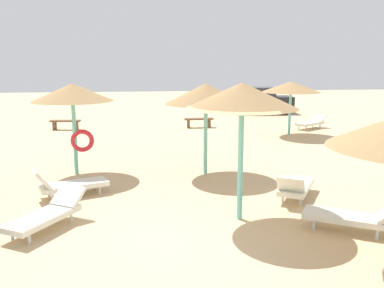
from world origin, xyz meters
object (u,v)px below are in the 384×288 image
object	(u,v)px
lounger_0	(47,214)
parked_car	(261,101)
parasol_2	(242,96)
parasol_3	(291,87)
parasol_6	(206,94)
lounger_4	(353,217)
lounger_3	(311,123)
bench_1	(65,123)
lounger_5	(69,184)
parasol_5	(73,94)
lounger_2	(296,186)
bench_0	(199,121)

from	to	relation	value
lounger_0	parked_car	xyz separation A→B (m)	(9.91, 18.62, 0.51)
parasol_2	parasol_3	distance (m)	11.30
parasol_6	lounger_4	xyz separation A→B (m)	(2.31, -4.83, -2.14)
parasol_2	lounger_3	xyz separation A→B (m)	(6.59, 11.92, -2.39)
parasol_3	bench_1	xyz separation A→B (m)	(-10.71, 2.87, -1.90)
lounger_0	lounger_3	world-z (taller)	lounger_0
bench_1	lounger_5	bearing A→B (deg)	-80.09
parasol_5	lounger_2	world-z (taller)	parasol_5
parasol_6	lounger_5	world-z (taller)	parasol_6
parasol_3	bench_0	world-z (taller)	parasol_3
parasol_6	lounger_5	xyz separation A→B (m)	(-3.83, -1.79, -2.13)
lounger_2	bench_1	world-z (taller)	lounger_2
lounger_2	bench_1	bearing A→B (deg)	122.72
parasol_6	parasol_3	bearing A→B (deg)	52.03
parasol_5	bench_1	xyz separation A→B (m)	(-1.80, 8.79, -2.12)
lounger_0	lounger_5	size ratio (longest dim) A/B	1.00
parasol_2	lounger_2	bearing A→B (deg)	34.66
parked_car	lounger_0	bearing A→B (deg)	-118.02
lounger_2	lounger_4	world-z (taller)	lounger_2
parasol_6	lounger_2	world-z (taller)	parasol_6
bench_1	parked_car	size ratio (longest dim) A/B	0.37
parasol_6	bench_0	size ratio (longest dim) A/B	1.84
parasol_6	bench_0	distance (m)	9.44
lounger_0	lounger_2	size ratio (longest dim) A/B	1.02
lounger_5	bench_0	world-z (taller)	lounger_5
parasol_6	lounger_0	distance (m)	5.93
bench_0	lounger_4	bearing A→B (deg)	-84.90
lounger_3	lounger_4	bearing A→B (deg)	-109.06
lounger_3	lounger_5	distance (m)	14.45
lounger_3	bench_0	world-z (taller)	lounger_3
parasol_2	lounger_2	distance (m)	3.17
bench_1	lounger_4	bearing A→B (deg)	-60.19
lounger_0	lounger_5	xyz separation A→B (m)	(0.09, 2.12, 0.01)
parasol_6	lounger_3	bearing A→B (deg)	49.99
lounger_3	lounger_5	bearing A→B (deg)	-137.07
lounger_0	lounger_2	xyz separation A→B (m)	(5.81, 1.24, 0.01)
lounger_0	bench_0	size ratio (longest dim) A/B	1.30
parasol_5	lounger_3	bearing A→B (deg)	35.42
lounger_2	bench_0	size ratio (longest dim) A/B	1.28
lounger_0	lounger_3	distance (m)	16.03
parasol_3	bench_0	distance (m)	5.15
lounger_4	lounger_5	distance (m)	6.84
lounger_2	lounger_5	distance (m)	5.79
parasol_3	lounger_5	distance (m)	12.14
parasol_3	lounger_0	size ratio (longest dim) A/B	1.40
parked_car	parasol_3	bearing A→B (deg)	-97.02
bench_1	parasol_3	bearing A→B (deg)	-14.98
parasol_6	lounger_3	size ratio (longest dim) A/B	1.42
parasol_5	lounger_4	size ratio (longest dim) A/B	1.43
parasol_6	lounger_5	bearing A→B (deg)	-154.90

